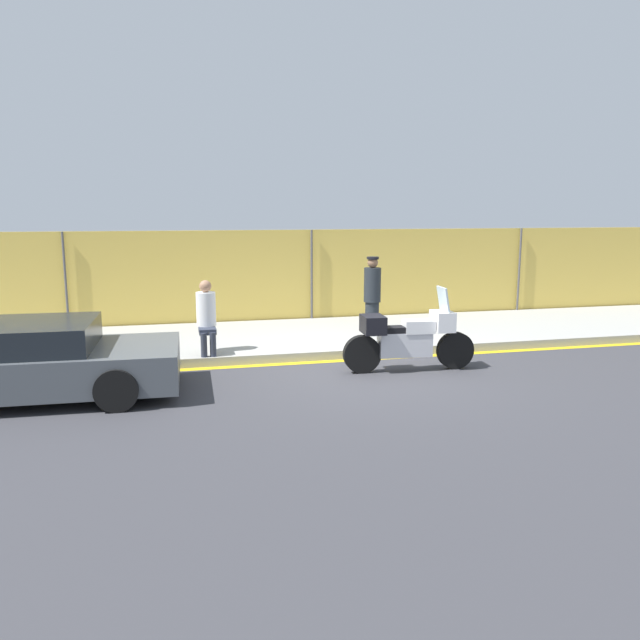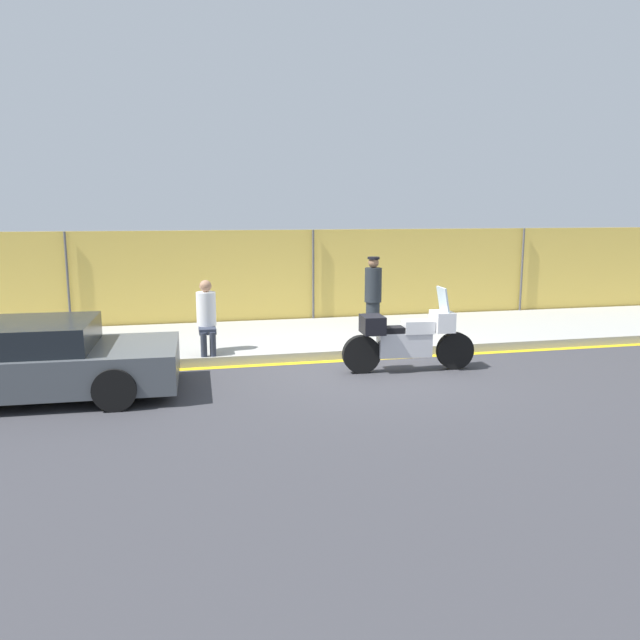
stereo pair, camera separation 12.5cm
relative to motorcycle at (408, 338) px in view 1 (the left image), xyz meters
name	(u,v)px [view 1 (the left image)]	position (x,y,z in m)	size (l,w,h in m)	color
ground_plane	(368,370)	(-0.65, 0.19, -0.58)	(120.00, 120.00, 0.00)	#38383D
sidewalk	(330,336)	(-0.65, 2.82, -0.49)	(40.71, 3.57, 0.17)	#9E9E99
curb_paint_stripe	(355,360)	(-0.65, 0.95, -0.57)	(40.71, 0.18, 0.01)	gold
storefront_fence	(311,278)	(-0.65, 4.70, 0.56)	(38.67, 0.17, 2.27)	gold
motorcycle	(408,338)	(0.00, 0.00, 0.00)	(2.31, 0.58, 1.44)	black
officer_standing	(372,295)	(0.11, 2.31, 0.42)	(0.35, 0.35, 1.62)	#1E2328
person_seated_on_curb	(206,313)	(-3.30, 1.50, 0.32)	(0.35, 0.67, 1.31)	#2D3342
parked_car_right_down_street	(21,361)	(-6.07, -0.19, -0.02)	(4.43, 2.10, 1.13)	#4C5156
fire_hydrant	(61,337)	(-5.82, 1.72, -0.05)	(0.26, 0.32, 0.72)	gold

